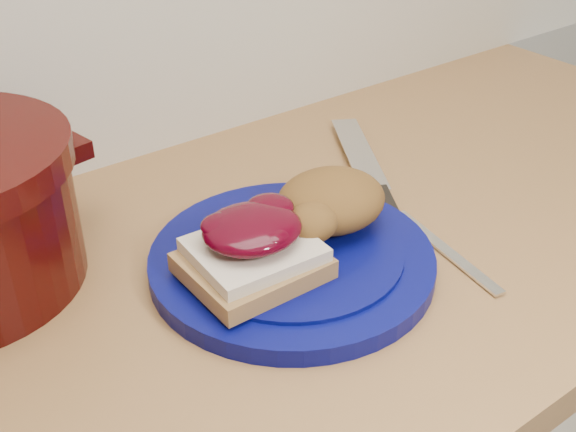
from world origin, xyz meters
TOP-DOWN VIEW (x-y plane):
  - plate at (0.05, 1.48)m, footprint 0.32×0.32m
  - sandwich at (-0.01, 1.47)m, footprint 0.13×0.11m
  - stuffing_mound at (0.11, 1.49)m, footprint 0.13×0.12m
  - chef_knife at (0.21, 1.51)m, footprint 0.19×0.30m
  - butter_knife at (0.20, 1.40)m, footprint 0.04×0.17m

SIDE VIEW (x-z plane):
  - butter_knife at x=0.20m, z-range 0.90..0.91m
  - chef_knife at x=0.21m, z-range 0.90..0.92m
  - plate at x=0.05m, z-range 0.90..0.92m
  - sandwich at x=-0.01m, z-range 0.92..0.98m
  - stuffing_mound at x=0.11m, z-range 0.92..0.98m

